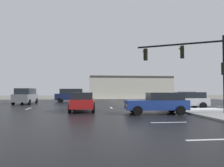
# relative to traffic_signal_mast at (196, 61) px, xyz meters

# --- Properties ---
(ground_plane) EXTENTS (120.00, 120.00, 0.00)m
(ground_plane) POSITION_rel_traffic_signal_mast_xyz_m (-3.81, 6.02, -3.98)
(ground_plane) COLOR slate
(road_asphalt) EXTENTS (44.00, 44.00, 0.02)m
(road_asphalt) POSITION_rel_traffic_signal_mast_xyz_m (-3.81, 6.02, -3.97)
(road_asphalt) COLOR black
(road_asphalt) RESTS_ON ground_plane
(snow_strip_curbside) EXTENTS (4.00, 1.60, 0.06)m
(snow_strip_curbside) POSITION_rel_traffic_signal_mast_xyz_m (1.19, 2.02, -3.81)
(snow_strip_curbside) COLOR white
(snow_strip_curbside) RESTS_ON sidewalk_corner
(lane_markings) EXTENTS (36.15, 36.15, 0.01)m
(lane_markings) POSITION_rel_traffic_signal_mast_xyz_m (-2.61, 4.65, -3.95)
(lane_markings) COLOR silver
(lane_markings) RESTS_ON road_asphalt
(traffic_signal_mast) EXTENTS (5.80, 3.32, 5.62)m
(traffic_signal_mast) POSITION_rel_traffic_signal_mast_xyz_m (0.00, 0.00, 0.00)
(traffic_signal_mast) COLOR black
(traffic_signal_mast) RESTS_ON sidewalk_corner
(strip_building_background) EXTENTS (18.63, 8.00, 5.02)m
(strip_building_background) POSITION_rel_traffic_signal_mast_xyz_m (1.60, 33.59, -1.46)
(strip_building_background) COLOR beige
(strip_building_background) RESTS_ON ground_plane
(sedan_red) EXTENTS (2.16, 4.59, 1.58)m
(sedan_red) POSITION_rel_traffic_signal_mast_xyz_m (-8.58, 2.82, -3.12)
(sedan_red) COLOR #B21919
(sedan_red) RESTS_ON road_asphalt
(sedan_black) EXTENTS (2.31, 4.64, 1.58)m
(sedan_black) POSITION_rel_traffic_signal_mast_xyz_m (6.87, 16.15, -3.12)
(sedan_black) COLOR black
(sedan_black) RESTS_ON road_asphalt
(suv_navy) EXTENTS (4.88, 2.28, 2.03)m
(suv_navy) POSITION_rel_traffic_signal_mast_xyz_m (-10.66, 17.90, -2.89)
(suv_navy) COLOR #141E47
(suv_navy) RESTS_ON road_asphalt
(sedan_silver) EXTENTS (4.63, 2.26, 1.58)m
(sedan_silver) POSITION_rel_traffic_signal_mast_xyz_m (1.05, 4.18, -3.12)
(sedan_silver) COLOR #B7BABF
(sedan_silver) RESTS_ON road_asphalt
(suv_grey) EXTENTS (2.27, 4.88, 2.03)m
(suv_grey) POSITION_rel_traffic_signal_mast_xyz_m (-16.22, 13.52, -2.89)
(suv_grey) COLOR slate
(suv_grey) RESTS_ON road_asphalt
(sedan_blue) EXTENTS (4.59, 2.16, 1.58)m
(sedan_blue) POSITION_rel_traffic_signal_mast_xyz_m (-2.97, 0.18, -3.12)
(sedan_blue) COLOR navy
(sedan_blue) RESTS_ON road_asphalt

